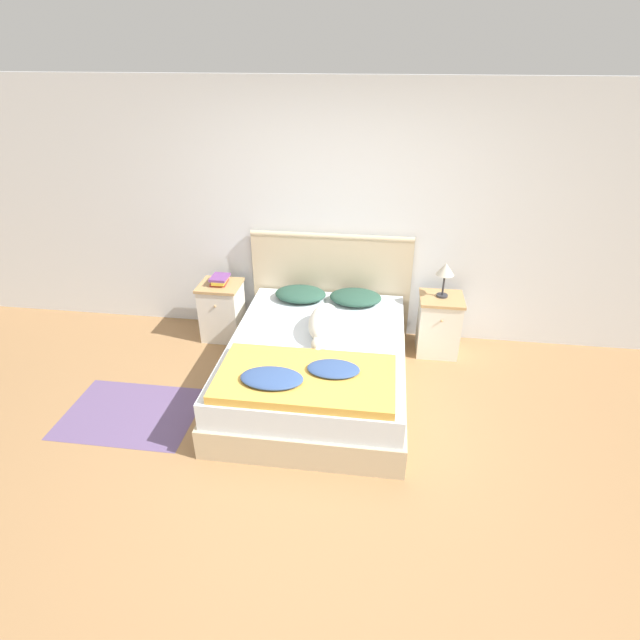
# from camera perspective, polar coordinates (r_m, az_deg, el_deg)

# --- Properties ---
(ground_plane) EXTENTS (16.00, 16.00, 0.00)m
(ground_plane) POSITION_cam_1_polar(r_m,az_deg,el_deg) (3.89, -1.57, -16.54)
(ground_plane) COLOR #997047
(wall_back) EXTENTS (9.00, 0.06, 2.55)m
(wall_back) POSITION_cam_1_polar(r_m,az_deg,el_deg) (5.07, 2.13, 11.73)
(wall_back) COLOR silver
(wall_back) RESTS_ON ground_plane
(bed) EXTENTS (1.58, 2.06, 0.50)m
(bed) POSITION_cam_1_polar(r_m,az_deg,el_deg) (4.51, -0.35, -5.19)
(bed) COLOR #C6B28E
(bed) RESTS_ON ground_plane
(headboard) EXTENTS (1.66, 0.06, 1.12)m
(headboard) POSITION_cam_1_polar(r_m,az_deg,el_deg) (5.25, 1.25, 4.28)
(headboard) COLOR #C6B28E
(headboard) RESTS_ON ground_plane
(nightstand_left) EXTENTS (0.42, 0.40, 0.61)m
(nightstand_left) POSITION_cam_1_polar(r_m,az_deg,el_deg) (5.37, -11.11, 1.08)
(nightstand_left) COLOR silver
(nightstand_left) RESTS_ON ground_plane
(nightstand_right) EXTENTS (0.42, 0.40, 0.61)m
(nightstand_right) POSITION_cam_1_polar(r_m,az_deg,el_deg) (5.15, 13.39, -0.50)
(nightstand_right) COLOR silver
(nightstand_right) RESTS_ON ground_plane
(pillow_left) EXTENTS (0.52, 0.38, 0.12)m
(pillow_left) POSITION_cam_1_polar(r_m,az_deg,el_deg) (5.07, -2.25, 2.99)
(pillow_left) COLOR #284C3D
(pillow_left) RESTS_ON bed
(pillow_right) EXTENTS (0.52, 0.38, 0.12)m
(pillow_right) POSITION_cam_1_polar(r_m,az_deg,el_deg) (5.01, 4.08, 2.61)
(pillow_right) COLOR #284C3D
(pillow_right) RESTS_ON bed
(quilt) EXTENTS (1.36, 0.75, 0.12)m
(quilt) POSITION_cam_1_polar(r_m,az_deg,el_deg) (3.84, -1.81, -6.60)
(quilt) COLOR gold
(quilt) RESTS_ON bed
(dog) EXTENTS (0.26, 0.79, 0.23)m
(dog) POSITION_cam_1_polar(r_m,az_deg,el_deg) (4.43, 0.43, -0.35)
(dog) COLOR silver
(dog) RESTS_ON bed
(book_stack) EXTENTS (0.18, 0.23, 0.08)m
(book_stack) POSITION_cam_1_polar(r_m,az_deg,el_deg) (5.24, -11.38, 4.54)
(book_stack) COLOR #AD2D28
(book_stack) RESTS_ON nightstand_left
(table_lamp) EXTENTS (0.17, 0.17, 0.35)m
(table_lamp) POSITION_cam_1_polar(r_m,az_deg,el_deg) (4.92, 14.13, 5.44)
(table_lamp) COLOR #2D2D33
(table_lamp) RESTS_ON nightstand_right
(rug) EXTENTS (1.12, 0.82, 0.00)m
(rug) POSITION_cam_1_polar(r_m,az_deg,el_deg) (4.65, -20.78, -9.92)
(rug) COLOR #604C75
(rug) RESTS_ON ground_plane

